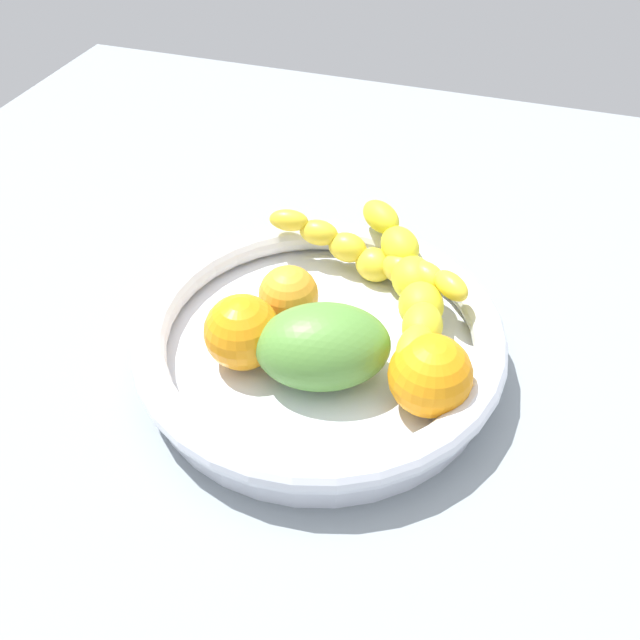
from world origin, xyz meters
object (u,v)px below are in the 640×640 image
object	(u,v)px
banana_draped_left	(372,257)
orange_front	(242,332)
banana_draped_right	(410,285)
fruit_bowl	(320,342)
orange_mid_left	(289,295)
mango_green	(323,346)
orange_mid_right	(430,376)

from	to	relation	value
banana_draped_left	orange_front	world-z (taller)	orange_front
orange_front	banana_draped_right	bearing A→B (deg)	-139.85
fruit_bowl	orange_mid_left	size ratio (longest dim) A/B	5.94
banana_draped_left	banana_draped_right	world-z (taller)	banana_draped_right
banana_draped_left	banana_draped_right	xyz separation A→B (cm)	(-4.48, 3.57, 0.51)
orange_front	banana_draped_left	bearing A→B (deg)	-118.52
mango_green	orange_front	bearing A→B (deg)	2.54
orange_mid_right	mango_green	xyz separation A→B (cm)	(8.80, -0.36, 0.10)
banana_draped_right	banana_draped_left	bearing A→B (deg)	-38.61
fruit_bowl	banana_draped_left	world-z (taller)	banana_draped_left
fruit_bowl	banana_draped_right	distance (cm)	9.46
orange_mid_left	orange_mid_right	world-z (taller)	orange_mid_right
banana_draped_left	orange_mid_right	distance (cm)	15.98
orange_mid_right	mango_green	distance (cm)	8.80
mango_green	banana_draped_right	bearing A→B (deg)	-116.99
fruit_bowl	orange_mid_left	world-z (taller)	orange_mid_left
banana_draped_right	orange_front	size ratio (longest dim) A/B	3.38
orange_front	orange_mid_left	xyz separation A→B (cm)	(-1.75, -6.22, -0.52)
banana_draped_right	mango_green	xyz separation A→B (cm)	(4.94, 9.69, -0.04)
banana_draped_right	mango_green	world-z (taller)	mango_green
banana_draped_right	mango_green	distance (cm)	10.88
banana_draped_right	orange_mid_right	world-z (taller)	orange_mid_right
banana_draped_left	orange_mid_right	world-z (taller)	orange_mid_right
orange_front	orange_mid_right	world-z (taller)	orange_mid_right
fruit_bowl	orange_mid_right	size ratio (longest dim) A/B	4.83
orange_mid_right	mango_green	size ratio (longest dim) A/B	0.60
orange_mid_left	orange_mid_right	xyz separation A→B (cm)	(-13.96, 6.27, 0.62)
orange_mid_right	banana_draped_left	bearing A→B (deg)	-58.55
banana_draped_right	orange_mid_left	bearing A→B (deg)	20.55
orange_front	mango_green	xyz separation A→B (cm)	(-6.92, -0.31, 0.19)
fruit_bowl	mango_green	distance (cm)	4.68
orange_front	orange_mid_left	distance (cm)	6.48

